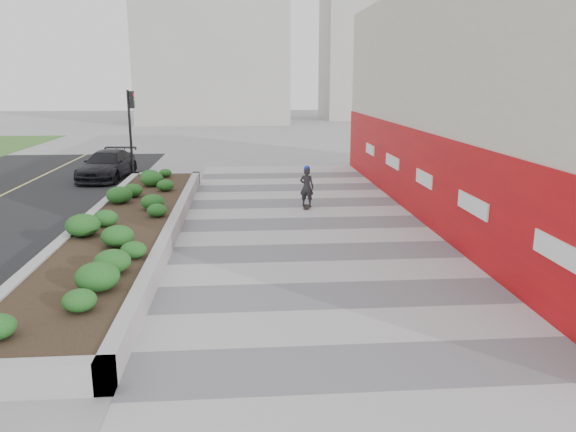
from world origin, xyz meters
name	(u,v)px	position (x,y,z in m)	size (l,w,h in m)	color
ground	(350,330)	(0.00, 0.00, 0.00)	(160.00, 160.00, 0.00)	gray
walkway	(327,277)	(0.00, 3.00, 0.01)	(8.00, 36.00, 0.01)	#A8A8AD
building	(507,101)	(6.98, 8.98, 3.98)	(6.04, 24.08, 8.00)	beige
planter	(128,224)	(-5.50, 7.00, 0.42)	(3.00, 18.00, 0.90)	#9E9EA0
traffic_signal_near	(131,121)	(-7.23, 17.50, 2.76)	(0.33, 0.28, 4.20)	black
distant_bldg_north_l	(213,29)	(-5.00, 55.00, 10.00)	(16.00, 12.00, 20.00)	#ADAAA3
distant_bldg_north_r	(383,17)	(15.00, 60.00, 12.00)	(14.00, 10.00, 24.00)	#ADAAA3
manhole_cover	(347,276)	(0.50, 3.00, 0.00)	(0.44, 0.44, 0.01)	#595654
skateboarder	(307,187)	(0.34, 10.49, 0.81)	(0.63, 0.74, 1.61)	beige
car_dark	(107,165)	(-8.50, 17.56, 0.67)	(1.89, 4.65, 1.35)	black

